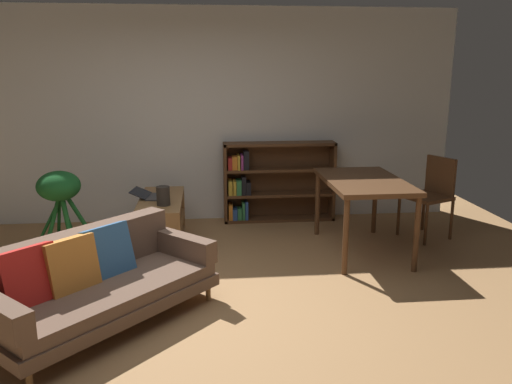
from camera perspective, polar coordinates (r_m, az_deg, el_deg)
name	(u,v)px	position (r m, az deg, el deg)	size (l,w,h in m)	color
ground_plane	(191,310)	(4.39, -7.30, -12.87)	(8.16, 8.16, 0.00)	#A87A4C
back_wall_panel	(192,116)	(6.66, -7.12, 8.35)	(6.80, 0.10, 2.70)	silver
fabric_couch	(94,280)	(4.22, -17.66, -9.35)	(1.81, 1.83, 0.73)	olive
media_console	(162,222)	(5.88, -10.46, -3.28)	(0.47, 1.21, 0.53)	olive
open_laptop	(152,195)	(5.88, -11.57, -0.37)	(0.43, 0.38, 0.10)	#333338
desk_speaker	(163,196)	(5.51, -10.31, -0.43)	(0.14, 0.14, 0.20)	#2D2823
potted_floor_plant	(60,201)	(5.70, -20.99, -0.99)	(0.51, 0.44, 0.92)	brown
dining_table	(364,187)	(5.56, 11.89, 0.56)	(0.80, 1.34, 0.81)	#56351E
dining_chair_near	(431,192)	(6.33, 18.97, 0.02)	(0.60, 0.60, 0.94)	#56351E
bookshelf	(272,182)	(6.68, 1.79, 1.16)	(1.44, 0.28, 1.03)	#56351E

